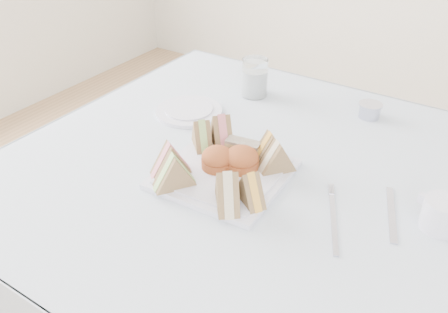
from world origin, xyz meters
The scene contains 20 objects.
table centered at (0.00, 0.00, 0.37)m, with size 0.90×0.90×0.74m, color brown.
tablecloth centered at (0.00, 0.00, 0.74)m, with size 1.02×1.02×0.01m, color #AEBED9.
serving_plate centered at (-0.01, -0.07, 0.75)m, with size 0.25×0.25×0.01m, color silver.
sandwich_fl_a centered at (-0.10, -0.13, 0.80)m, with size 0.08×0.04×0.07m, color #97794F, non-canonical shape.
sandwich_fl_b centered at (-0.07, -0.16, 0.80)m, with size 0.09×0.04×0.08m, color #97794F, non-canonical shape.
sandwich_fr_a centered at (0.08, -0.12, 0.79)m, with size 0.08×0.04×0.07m, color #97794F, non-canonical shape.
sandwich_fr_b centered at (0.05, -0.16, 0.80)m, with size 0.09×0.04×0.08m, color #97794F, non-canonical shape.
sandwich_bl_a centered at (-0.11, -0.01, 0.79)m, with size 0.08×0.04×0.07m, color #97794F, non-canonical shape.
sandwich_bl_b centered at (-0.08, 0.02, 0.80)m, with size 0.09×0.04×0.08m, color #97794F, non-canonical shape.
sandwich_br_a centered at (0.08, 0.00, 0.79)m, with size 0.08×0.04×0.07m, color #97794F, non-canonical shape.
sandwich_br_b centered at (0.04, 0.03, 0.79)m, with size 0.08×0.04×0.07m, color #97794F, non-canonical shape.
scone_left centered at (-0.03, -0.06, 0.78)m, with size 0.07×0.07×0.05m, color #A64E25.
scone_right centered at (0.01, -0.04, 0.78)m, with size 0.07×0.07×0.05m, color #A64E25.
pastry_slice centered at (-0.01, 0.01, 0.78)m, with size 0.08×0.03×0.04m, color tan.
side_plate centered at (-0.25, 0.12, 0.75)m, with size 0.18×0.18×0.01m, color silver.
water_glass centered at (-0.16, 0.31, 0.80)m, with size 0.07×0.07×0.11m, color white.
tea_strainer centered at (0.16, 0.36, 0.76)m, with size 0.06×0.06×0.03m, color #ACACC3.
knife centered at (0.33, 0.00, 0.75)m, with size 0.01×0.17×0.00m, color #ACACC3.
fork centered at (0.24, -0.08, 0.75)m, with size 0.01×0.17×0.00m, color #ACACC3.
creamer_jug centered at (0.41, 0.01, 0.78)m, with size 0.07×0.07×0.06m, color silver.
Camera 1 is at (0.44, -0.76, 1.33)m, focal length 38.00 mm.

